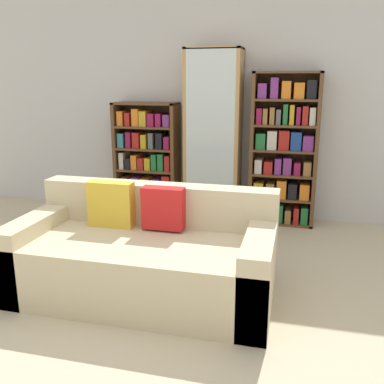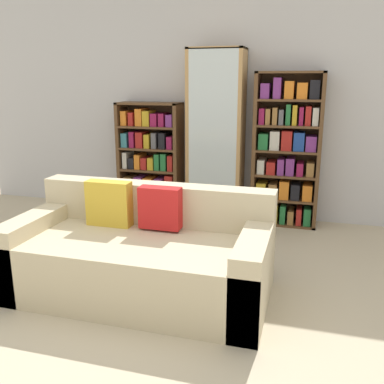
{
  "view_description": "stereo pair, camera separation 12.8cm",
  "coord_description": "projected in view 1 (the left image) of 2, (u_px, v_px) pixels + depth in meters",
  "views": [
    {
      "loc": [
        1.04,
        -2.17,
        1.58
      ],
      "look_at": [
        0.1,
        1.59,
        0.56
      ],
      "focal_mm": 40.0,
      "sensor_mm": 36.0,
      "label": 1
    },
    {
      "loc": [
        1.16,
        -2.13,
        1.58
      ],
      "look_at": [
        0.1,
        1.59,
        0.56
      ],
      "focal_mm": 40.0,
      "sensor_mm": 36.0,
      "label": 2
    }
  ],
  "objects": [
    {
      "name": "ground_plane",
      "position": [
        115.0,
        341.0,
        2.68
      ],
      "size": [
        16.0,
        16.0,
        0.0
      ],
      "primitive_type": "plane",
      "color": "beige"
    },
    {
      "name": "bookshelf_right",
      "position": [
        284.0,
        151.0,
        4.7
      ],
      "size": [
        0.72,
        0.32,
        1.67
      ],
      "color": "brown",
      "rests_on": "ground"
    },
    {
      "name": "bookshelf_left",
      "position": [
        147.0,
        160.0,
        5.12
      ],
      "size": [
        0.75,
        0.32,
        1.33
      ],
      "color": "brown",
      "rests_on": "ground"
    },
    {
      "name": "wall_back",
      "position": [
        209.0,
        100.0,
        4.97
      ],
      "size": [
        6.16,
        0.06,
        2.7
      ],
      "color": "silver",
      "rests_on": "ground"
    },
    {
      "name": "display_cabinet",
      "position": [
        213.0,
        137.0,
        4.84
      ],
      "size": [
        0.62,
        0.36,
        1.92
      ],
      "color": "tan",
      "rests_on": "ground"
    },
    {
      "name": "couch",
      "position": [
        145.0,
        257.0,
        3.23
      ],
      "size": [
        1.91,
        0.94,
        0.81
      ],
      "color": "beige",
      "rests_on": "ground"
    },
    {
      "name": "wine_bottle",
      "position": [
        253.0,
        223.0,
        4.42
      ],
      "size": [
        0.08,
        0.08,
        0.35
      ],
      "color": "#143819",
      "rests_on": "ground"
    }
  ]
}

